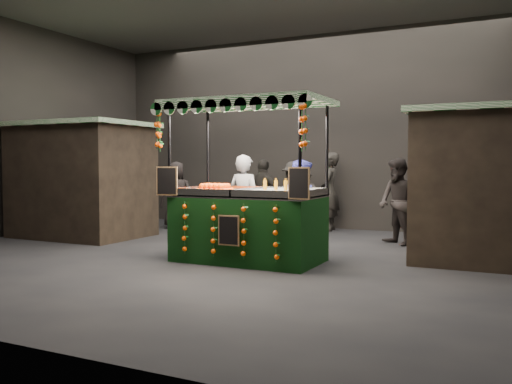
% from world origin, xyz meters
% --- Properties ---
extents(ground, '(12.00, 12.00, 0.00)m').
position_xyz_m(ground, '(0.00, 0.00, 0.00)').
color(ground, black).
rests_on(ground, ground).
extents(market_hall, '(12.10, 10.10, 5.05)m').
position_xyz_m(market_hall, '(0.00, 0.00, 3.38)').
color(market_hall, black).
rests_on(market_hall, ground).
extents(neighbour_stall_left, '(3.00, 2.20, 2.60)m').
position_xyz_m(neighbour_stall_left, '(-4.40, 1.00, 1.31)').
color(neighbour_stall_left, black).
rests_on(neighbour_stall_left, ground).
extents(neighbour_stall_right, '(3.00, 2.20, 2.60)m').
position_xyz_m(neighbour_stall_right, '(4.40, 1.50, 1.31)').
color(neighbour_stall_right, black).
rests_on(neighbour_stall_right, ground).
extents(juice_stall, '(2.83, 1.66, 2.74)m').
position_xyz_m(juice_stall, '(0.49, -0.24, 0.85)').
color(juice_stall, black).
rests_on(juice_stall, ground).
extents(vendor_grey, '(0.70, 0.49, 1.84)m').
position_xyz_m(vendor_grey, '(-0.17, 0.89, 0.92)').
color(vendor_grey, gray).
rests_on(vendor_grey, ground).
extents(vendor_blue, '(1.03, 0.93, 1.74)m').
position_xyz_m(vendor_blue, '(1.07, 0.72, 0.87)').
color(vendor_blue, navy).
rests_on(vendor_blue, ground).
extents(shopper_0, '(0.65, 0.56, 1.51)m').
position_xyz_m(shopper_0, '(0.16, 3.43, 0.76)').
color(shopper_0, '#2D2724').
rests_on(shopper_0, ground).
extents(shopper_1, '(1.10, 1.08, 1.78)m').
position_xyz_m(shopper_1, '(2.39, 2.80, 0.89)').
color(shopper_1, black).
rests_on(shopper_1, ground).
extents(shopper_2, '(1.10, 0.60, 1.78)m').
position_xyz_m(shopper_2, '(-1.00, 3.56, 0.89)').
color(shopper_2, black).
rests_on(shopper_2, ground).
extents(shopper_3, '(1.20, 1.27, 1.72)m').
position_xyz_m(shopper_3, '(-0.50, 4.29, 0.86)').
color(shopper_3, '#2E2925').
rests_on(shopper_3, ground).
extents(shopper_4, '(1.01, 0.93, 1.73)m').
position_xyz_m(shopper_4, '(-3.37, 3.29, 0.86)').
color(shopper_4, black).
rests_on(shopper_4, ground).
extents(shopper_5, '(1.23, 1.56, 1.66)m').
position_xyz_m(shopper_5, '(4.50, 2.54, 0.83)').
color(shopper_5, '#292221').
rests_on(shopper_5, ground).
extents(shopper_6, '(0.58, 0.78, 1.95)m').
position_xyz_m(shopper_6, '(0.37, 4.50, 0.97)').
color(shopper_6, black).
rests_on(shopper_6, ground).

